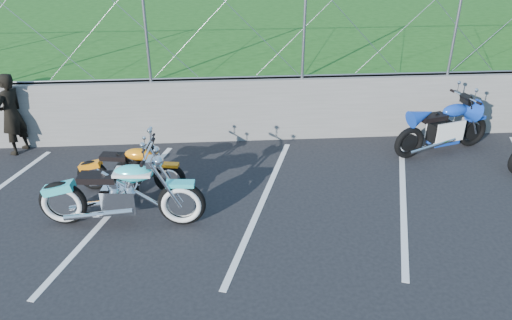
{
  "coord_description": "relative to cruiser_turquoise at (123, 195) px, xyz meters",
  "views": [
    {
      "loc": [
        -0.62,
        -6.04,
        4.44
      ],
      "look_at": [
        -0.09,
        1.3,
        0.62
      ],
      "focal_mm": 35.0,
      "sensor_mm": 36.0,
      "label": 1
    }
  ],
  "objects": [
    {
      "name": "sportbike_blue",
      "position": [
        5.86,
        2.1,
        -0.02
      ],
      "size": [
        2.11,
        0.85,
        1.12
      ],
      "rotation": [
        0.0,
        0.0,
        0.29
      ],
      "color": "black",
      "rests_on": "ground"
    },
    {
      "name": "ground",
      "position": [
        2.15,
        -0.51,
        -0.51
      ],
      "size": [
        90.0,
        90.0,
        0.0
      ],
      "primitive_type": "plane",
      "color": "black",
      "rests_on": "ground"
    },
    {
      "name": "chain_link_fence",
      "position": [
        2.15,
        2.99,
        1.79
      ],
      "size": [
        28.0,
        0.03,
        2.0
      ],
      "color": "gray",
      "rests_on": "retaining_wall"
    },
    {
      "name": "grass_field",
      "position": [
        2.15,
        12.99,
        0.14
      ],
      "size": [
        30.0,
        20.0,
        1.3
      ],
      "primitive_type": "cube",
      "color": "#1A5015",
      "rests_on": "ground"
    },
    {
      "name": "retaining_wall",
      "position": [
        2.15,
        2.99,
        0.14
      ],
      "size": [
        30.0,
        0.22,
        1.3
      ],
      "primitive_type": "cube",
      "color": "#63635F",
      "rests_on": "ground"
    },
    {
      "name": "parking_lines",
      "position": [
        3.35,
        0.49,
        -0.5
      ],
      "size": [
        18.29,
        4.31,
        0.01
      ],
      "color": "silver",
      "rests_on": "ground"
    },
    {
      "name": "person_standing",
      "position": [
        -2.53,
        2.69,
        0.3
      ],
      "size": [
        0.59,
        0.7,
        1.61
      ],
      "primitive_type": "imported",
      "rotation": [
        0.0,
        0.0,
        -2.0
      ],
      "color": "black",
      "rests_on": "ground"
    },
    {
      "name": "naked_orange",
      "position": [
        -0.03,
        0.99,
        -0.1
      ],
      "size": [
        1.88,
        0.64,
        0.94
      ],
      "rotation": [
        0.0,
        0.0,
        -0.16
      ],
      "color": "black",
      "rests_on": "ground"
    },
    {
      "name": "cruiser_turquoise",
      "position": [
        0.0,
        0.0,
        0.0
      ],
      "size": [
        2.55,
        0.8,
        1.27
      ],
      "rotation": [
        0.0,
        0.0,
        -0.08
      ],
      "color": "black",
      "rests_on": "ground"
    }
  ]
}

